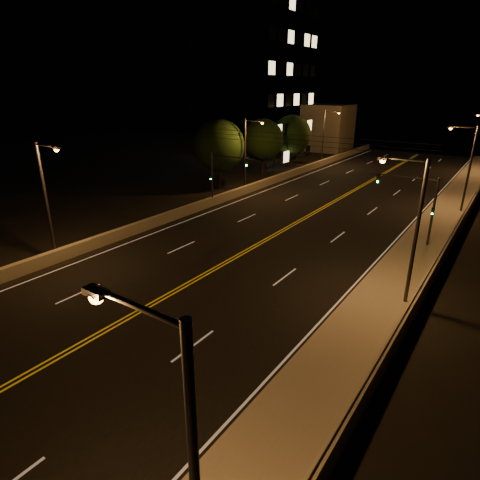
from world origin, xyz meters
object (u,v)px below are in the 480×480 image
Objects in this scene: streetlight_5 at (247,151)px; traffic_signal_left at (220,173)px; streetlight_1 at (412,224)px; streetlight_2 at (467,164)px; tree_0 at (219,146)px; streetlight_4 at (48,195)px; streetlight_0 at (182,474)px; tree_2 at (292,135)px; building_tower at (224,57)px; streetlight_6 at (325,134)px; tree_1 at (263,140)px; traffic_signal_right at (419,202)px.

streetlight_5 reaches higher than traffic_signal_left.
streetlight_1 is at bearing -37.63° from streetlight_5.
streetlight_2 is 1.01× the size of tree_0.
streetlight_2 is 35.94m from streetlight_4.
streetlight_0 is 1.00× the size of streetlight_1.
streetlight_1 is 41.52m from tree_2.
streetlight_2 is 27.45m from tree_2.
streetlight_1 and streetlight_2 have the same top height.
building_tower reaches higher than streetlight_1.
streetlight_2 is 1.00× the size of streetlight_6.
streetlight_4 is 40.96m from tree_2.
tree_1 is at bearing 91.51° from tree_0.
streetlight_0 reaches higher than tree_0.
building_tower is at bearing -173.62° from tree_2.
tree_0 is at bearing -99.55° from streetlight_6.
streetlight_2 is 0.25× the size of building_tower.
streetlight_5 is at bearing 161.65° from traffic_signal_right.
tree_2 is (-4.49, 23.45, 1.38)m from traffic_signal_left.
streetlight_2 is at bearing 11.92° from tree_0.
building_tower reaches higher than streetlight_5.
streetlight_1 is 1.00× the size of streetlight_4.
traffic_signal_right is 0.17× the size of building_tower.
streetlight_2 is at bearing -10.74° from tree_1.
streetlight_5 is (-21.39, 16.50, 0.00)m from streetlight_1.
streetlight_2 is 39.27m from building_tower.
streetlight_4 is at bearing -93.86° from traffic_signal_left.
streetlight_0 is 1.07× the size of tree_2.
streetlight_1 is 1.01× the size of tree_0.
streetlight_2 is at bearing 12.98° from streetlight_5.
traffic_signal_right and traffic_signal_left have the same top height.
streetlight_6 reaches higher than tree_1.
tree_0 is at bearing 128.10° from traffic_signal_left.
tree_1 reaches higher than traffic_signal_right.
streetlight_1 is at bearing -90.00° from streetlight_2.
streetlight_0 is 40.32m from streetlight_5.
streetlight_6 is (0.00, 21.60, 0.00)m from streetlight_5.
tree_0 reaches higher than traffic_signal_right.
building_tower is 4.23× the size of tree_2.
streetlight_0 is 1.01× the size of tree_0.
streetlight_5 reaches higher than tree_1.
streetlight_6 is 12.51m from tree_1.
tree_0 is (-3.70, -21.96, 0.32)m from streetlight_6.
tree_2 is at bearing 154.19° from streetlight_2.
traffic_signal_left is (-18.65, 0.00, 0.00)m from traffic_signal_right.
streetlight_1 reaches higher than tree_2.
streetlight_2 is 1.00× the size of streetlight_4.
streetlight_2 reaches higher than traffic_signal_right.
tree_2 is at bearing 84.81° from tree_1.
streetlight_1 is at bearing -80.99° from traffic_signal_right.
traffic_signal_right is 0.67× the size of tree_0.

